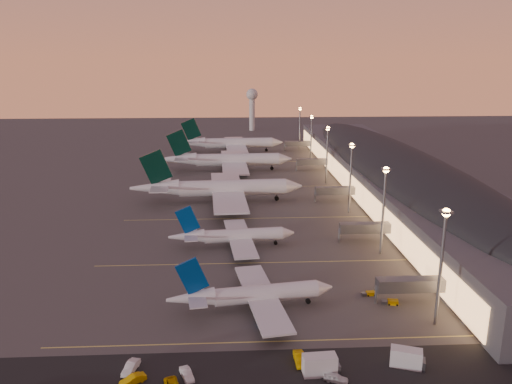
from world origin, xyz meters
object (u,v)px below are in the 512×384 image
(airliner_narrow_south, at_px, (252,295))
(service_van_a, at_px, (131,367))
(airliner_wide_mid, at_px, (226,160))
(service_van_e, at_px, (336,378))
(catering_truck_b, at_px, (408,359))
(service_van_f, at_px, (133,380))
(airliner_wide_near, at_px, (218,188))
(radar_tower, at_px, (252,102))
(baggage_tug_a, at_px, (391,302))
(baggage_tug_b, at_px, (369,294))
(catering_truck_a, at_px, (322,365))
(service_van_c, at_px, (187,374))
(airliner_wide_far, at_px, (229,143))
(airliner_narrow_north, at_px, (233,236))
(service_van_d, at_px, (300,359))

(airliner_narrow_south, distance_m, service_van_a, 32.07)
(airliner_wide_mid, height_order, service_van_e, airliner_wide_mid)
(airliner_narrow_south, distance_m, service_van_e, 30.40)
(catering_truck_b, relative_size, service_van_f, 1.44)
(airliner_wide_near, xyz_separation_m, radar_tower, (22.42, 203.54, 16.30))
(airliner_wide_mid, relative_size, baggage_tug_a, 17.32)
(baggage_tug_b, relative_size, service_van_a, 0.65)
(radar_tower, bearing_deg, catering_truck_a, -90.26)
(service_van_c, bearing_deg, service_van_e, -26.71)
(airliner_wide_near, relative_size, service_van_f, 14.58)
(baggage_tug_a, height_order, service_van_e, service_van_e)
(baggage_tug_b, xyz_separation_m, catering_truck_a, (-16.90, -30.04, 1.32))
(baggage_tug_a, height_order, service_van_a, service_van_a)
(airliner_wide_far, xyz_separation_m, baggage_tug_b, (33.43, -191.62, -4.94))
(airliner_wide_far, bearing_deg, airliner_wide_near, -94.57)
(airliner_narrow_north, distance_m, baggage_tug_b, 46.79)
(baggage_tug_b, distance_m, catering_truck_b, 28.64)
(catering_truck_a, bearing_deg, airliner_wide_near, 97.04)
(airliner_wide_far, xyz_separation_m, baggage_tug_a, (37.27, -196.28, -4.88))
(catering_truck_b, distance_m, service_van_e, 14.65)
(airliner_wide_near, distance_m, service_van_d, 110.41)
(airliner_wide_far, relative_size, service_van_f, 14.05)
(airliner_narrow_south, distance_m, airliner_wide_mid, 144.88)
(airliner_wide_far, xyz_separation_m, service_van_c, (-7.58, -221.62, -4.62))
(service_van_d, bearing_deg, airliner_narrow_south, 108.15)
(airliner_narrow_north, xyz_separation_m, airliner_wide_near, (-5.46, 48.91, 2.07))
(service_van_a, xyz_separation_m, service_van_c, (10.31, -2.54, -0.07))
(airliner_narrow_south, bearing_deg, radar_tower, 78.85)
(airliner_wide_far, bearing_deg, airliner_wide_mid, -93.92)
(catering_truck_b, relative_size, service_van_c, 1.45)
(service_van_a, bearing_deg, airliner_wide_mid, 97.90)
(radar_tower, bearing_deg, airliner_wide_near, -96.29)
(service_van_d, bearing_deg, catering_truck_a, -48.64)
(baggage_tug_b, xyz_separation_m, service_van_e, (-14.75, -32.37, 0.30))
(catering_truck_b, bearing_deg, service_van_d, -166.55)
(catering_truck_b, height_order, service_van_e, catering_truck_b)
(airliner_wide_near, bearing_deg, service_van_a, -99.83)
(catering_truck_a, bearing_deg, airliner_narrow_north, 100.20)
(airliner_narrow_south, bearing_deg, baggage_tug_a, -7.50)
(airliner_wide_near, relative_size, service_van_d, 13.11)
(airliner_wide_near, bearing_deg, airliner_narrow_south, -86.62)
(baggage_tug_b, distance_m, service_van_d, 33.37)
(catering_truck_b, relative_size, service_van_d, 1.29)
(service_van_d, height_order, service_van_f, service_van_d)
(radar_tower, relative_size, service_van_a, 6.44)
(baggage_tug_a, bearing_deg, airliner_narrow_south, -167.97)
(airliner_wide_mid, distance_m, service_van_e, 173.03)
(airliner_wide_near, relative_size, airliner_wide_mid, 1.01)
(airliner_narrow_south, xyz_separation_m, airliner_narrow_north, (-4.17, 38.86, -0.02))
(catering_truck_a, xyz_separation_m, service_van_d, (-3.46, 3.61, -0.90))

